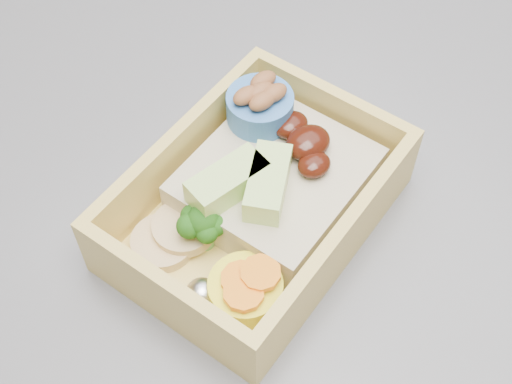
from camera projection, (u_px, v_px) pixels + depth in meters
bento_box at (259, 196)px, 0.45m from camera, size 0.21×0.17×0.07m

